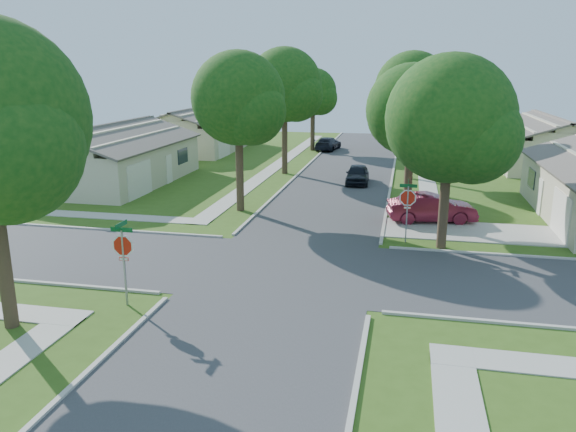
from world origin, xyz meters
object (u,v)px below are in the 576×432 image
(car_curb_west, at_px, (328,144))
(tree_ne_corner, at_px, (451,125))
(tree_e_far, at_px, (412,90))
(house_nw_near, at_px, (112,161))
(tree_e_mid, at_px, (413,93))
(house_ne_far, at_px, (547,148))
(car_curb_east, at_px, (357,174))
(tree_w_far, at_px, (314,94))
(tree_w_mid, at_px, (285,88))
(house_nw_far, at_px, (198,135))
(stop_sign_ne, at_px, (408,200))
(stop_sign_sw, at_px, (123,249))
(tree_w_near, at_px, (239,103))
(tree_e_near, at_px, (413,114))
(car_driveway, at_px, (432,208))

(car_curb_west, bearing_deg, tree_ne_corner, 115.15)
(tree_e_far, distance_m, house_nw_near, 28.49)
(tree_e_mid, distance_m, house_ne_far, 14.58)
(tree_e_mid, xyz_separation_m, car_curb_east, (-3.56, -2.74, -5.59))
(tree_w_far, bearing_deg, tree_e_mid, -54.10)
(tree_e_far, xyz_separation_m, tree_w_far, (-9.40, -0.00, -0.47))
(tree_w_far, height_order, car_curb_east, tree_w_far)
(tree_w_mid, relative_size, house_nw_far, 0.70)
(tree_e_mid, xyz_separation_m, tree_e_far, (-0.00, 13.00, -0.27))
(tree_e_mid, bearing_deg, stop_sign_ne, -90.20)
(stop_sign_sw, distance_m, stop_sign_ne, 13.29)
(tree_w_near, xyz_separation_m, house_nw_near, (-11.35, 5.99, -4.60))
(stop_sign_ne, height_order, car_curb_west, stop_sign_ne)
(tree_w_near, xyz_separation_m, car_curb_west, (1.44, 25.47, -5.47))
(tree_e_near, height_order, tree_w_far, tree_e_near)
(tree_e_far, height_order, car_curb_east, tree_e_far)
(tree_e_far, height_order, tree_w_mid, tree_w_mid)
(stop_sign_sw, bearing_deg, car_curb_west, 87.81)
(stop_sign_sw, bearing_deg, tree_w_far, 89.93)
(tree_e_mid, height_order, tree_w_far, tree_e_mid)
(tree_w_far, bearing_deg, car_curb_east, -69.61)
(house_ne_far, bearing_deg, stop_sign_ne, -114.93)
(tree_ne_corner, bearing_deg, tree_e_mid, 95.45)
(house_nw_far, bearing_deg, tree_w_mid, -44.07)
(car_driveway, bearing_deg, tree_w_far, 11.55)
(tree_e_mid, relative_size, tree_e_far, 1.06)
(tree_e_near, xyz_separation_m, tree_ne_corner, (1.61, -4.80, -0.05))
(stop_sign_ne, bearing_deg, tree_w_far, 107.70)
(stop_sign_ne, xyz_separation_m, house_ne_far, (11.29, 24.30, -0.51))
(car_curb_west, bearing_deg, tree_e_mid, 128.20)
(stop_sign_sw, xyz_separation_m, tree_e_far, (9.45, 38.71, 3.95))
(tree_e_near, xyz_separation_m, house_nw_near, (-20.74, 5.99, -4.13))
(tree_w_mid, xyz_separation_m, car_curb_east, (5.84, -2.74, -5.82))
(tree_w_far, bearing_deg, tree_ne_corner, -69.72)
(tree_ne_corner, bearing_deg, tree_e_near, 108.53)
(house_nw_near, xyz_separation_m, car_curb_east, (17.19, 3.27, -0.85))
(tree_w_far, xyz_separation_m, tree_ne_corner, (11.01, -29.80, 0.09))
(tree_w_far, distance_m, house_nw_near, 22.49)
(tree_w_near, height_order, house_nw_near, tree_w_near)
(stop_sign_sw, relative_size, car_driveway, 0.65)
(tree_ne_corner, height_order, car_curb_east, tree_ne_corner)
(tree_e_mid, bearing_deg, stop_sign_sw, -110.20)
(house_nw_far, bearing_deg, tree_e_near, -47.94)
(tree_e_mid, distance_m, house_nw_far, 23.95)
(car_curb_east, bearing_deg, stop_sign_sw, -106.82)
(tree_e_near, bearing_deg, tree_e_far, 90.00)
(tree_e_far, bearing_deg, stop_sign_ne, -90.10)
(car_curb_east, relative_size, car_curb_west, 0.87)
(stop_sign_sw, xyz_separation_m, tree_ne_corner, (11.06, 8.91, 3.56))
(tree_w_near, bearing_deg, tree_e_far, 69.40)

